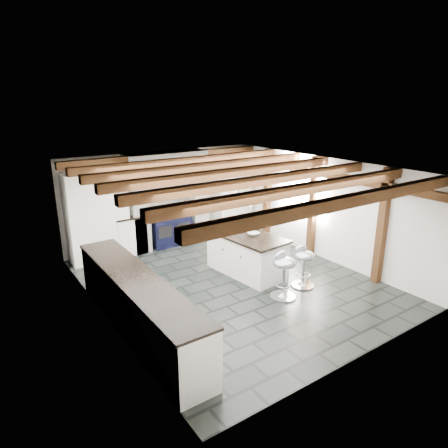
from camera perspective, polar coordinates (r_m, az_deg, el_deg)
ground at (r=8.06m, az=1.03°, el=-8.32°), size 6.00×6.00×0.00m
room_shell at (r=8.52m, az=-7.82°, el=0.67°), size 6.00×6.03×6.00m
range_cooker at (r=10.03m, az=-7.84°, el=-0.32°), size 1.00×0.63×0.99m
kitchen_island at (r=8.33m, az=3.25°, el=-4.22°), size 1.06×1.78×1.12m
bar_stool_near at (r=7.86m, az=11.30°, el=-5.31°), size 0.47×0.47×0.82m
bar_stool_far at (r=7.35m, az=8.50°, el=-6.49°), size 0.50×0.50×0.88m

